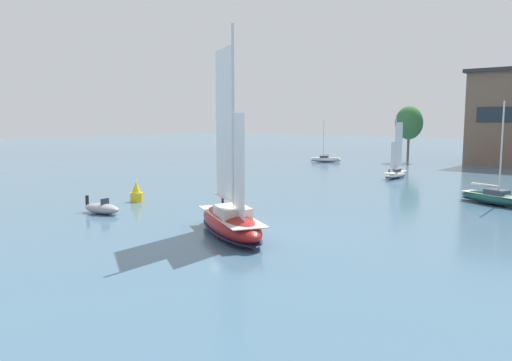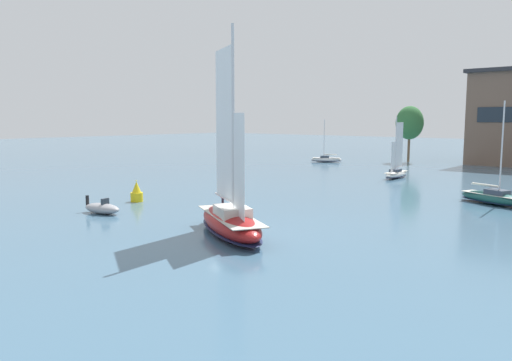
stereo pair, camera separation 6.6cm
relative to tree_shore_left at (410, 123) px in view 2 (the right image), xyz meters
The scene contains 8 objects.
ground_plane 72.78m from the tree_shore_left, 76.51° to the right, with size 400.00×400.00×0.00m, color #42667F.
tree_shore_left is the anchor object (origin of this frame).
sailboat_main 72.67m from the tree_shore_left, 76.50° to the right, with size 11.37×8.31×15.49m.
sailboat_moored_near_marina 51.65m from the tree_shore_left, 56.70° to the right, with size 7.95×4.87×10.59m.
sailboat_moored_far_slip 18.34m from the tree_shore_left, 138.45° to the right, with size 6.25×4.83×8.65m.
sailboat_moored_outer_mooring 30.27m from the tree_shore_left, 69.59° to the right, with size 2.23×6.69×9.08m.
motor_tender 72.28m from the tree_shore_left, 88.54° to the right, with size 4.33×2.37×1.57m.
channel_buoy 66.05m from the tree_shore_left, 91.20° to the right, with size 1.30×1.30×2.33m.
Camera 2 is at (25.68, -26.87, 8.80)m, focal length 35.00 mm.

